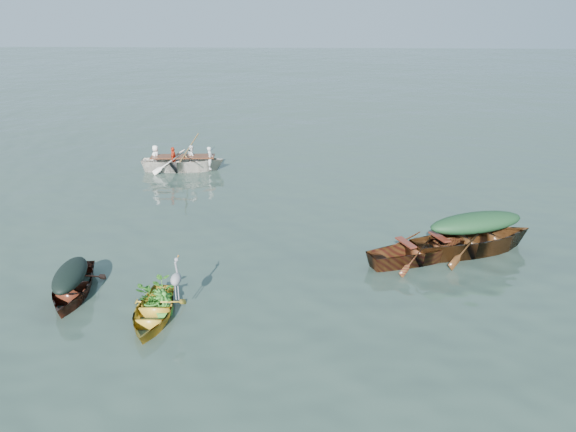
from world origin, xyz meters
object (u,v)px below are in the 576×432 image
(yellow_dinghy, at_px, (153,320))
(dark_covered_boat, at_px, (73,295))
(heron, at_px, (176,285))
(rowed_boat, at_px, (184,171))
(open_wooden_boat, at_px, (421,260))
(green_tarp_boat, at_px, (472,253))

(yellow_dinghy, height_order, dark_covered_boat, dark_covered_boat)
(dark_covered_boat, distance_m, heron, 2.95)
(heron, bearing_deg, rowed_boat, 99.97)
(dark_covered_boat, xyz_separation_m, open_wooden_boat, (8.41, 2.24, 0.00))
(dark_covered_boat, xyz_separation_m, green_tarp_boat, (9.90, 2.80, 0.00))
(yellow_dinghy, bearing_deg, heron, 5.19)
(rowed_boat, bearing_deg, dark_covered_boat, 173.79)
(yellow_dinghy, height_order, open_wooden_boat, open_wooden_boat)
(dark_covered_boat, height_order, heron, heron)
(yellow_dinghy, relative_size, dark_covered_boat, 0.85)
(green_tarp_boat, bearing_deg, yellow_dinghy, 95.23)
(yellow_dinghy, relative_size, green_tarp_boat, 0.55)
(dark_covered_boat, height_order, rowed_boat, rowed_boat)
(dark_covered_boat, bearing_deg, open_wooden_boat, 6.84)
(rowed_boat, xyz_separation_m, heron, (2.34, -11.15, 0.82))
(rowed_boat, relative_size, heron, 4.97)
(rowed_boat, bearing_deg, yellow_dinghy, -175.17)
(dark_covered_boat, distance_m, green_tarp_boat, 10.29)
(green_tarp_boat, height_order, open_wooden_boat, green_tarp_boat)
(green_tarp_boat, relative_size, rowed_boat, 1.10)
(yellow_dinghy, bearing_deg, dark_covered_boat, 153.67)
(dark_covered_boat, height_order, open_wooden_boat, open_wooden_boat)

